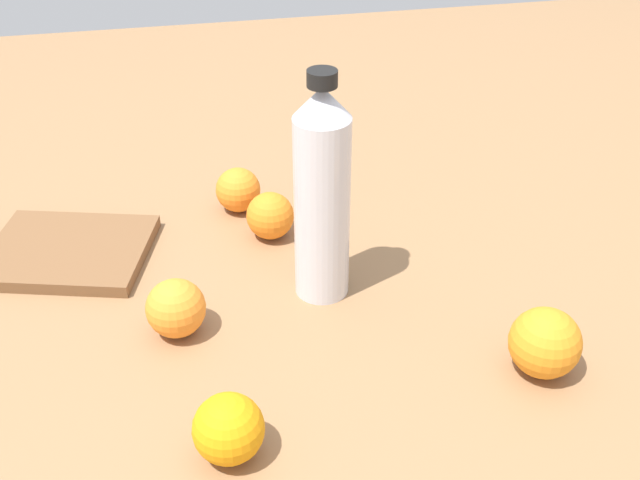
% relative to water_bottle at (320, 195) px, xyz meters
% --- Properties ---
extents(ground_plane, '(2.40, 2.40, 0.00)m').
position_rel_water_bottle_xyz_m(ground_plane, '(-0.00, 0.03, -0.15)').
color(ground_plane, olive).
extents(water_bottle, '(0.07, 0.07, 0.31)m').
position_rel_water_bottle_xyz_m(water_bottle, '(0.00, 0.00, 0.00)').
color(water_bottle, silver).
rests_on(water_bottle, ground_plane).
extents(orange_0, '(0.07, 0.07, 0.07)m').
position_rel_water_bottle_xyz_m(orange_0, '(0.19, 0.05, -0.11)').
color(orange_0, orange).
rests_on(orange_0, ground_plane).
extents(orange_1, '(0.07, 0.07, 0.07)m').
position_rel_water_bottle_xyz_m(orange_1, '(0.04, -0.14, -0.11)').
color(orange_1, orange).
rests_on(orange_1, ground_plane).
extents(orange_2, '(0.08, 0.08, 0.08)m').
position_rel_water_bottle_xyz_m(orange_2, '(-0.22, 0.21, -0.11)').
color(orange_2, orange).
rests_on(orange_2, ground_plane).
extents(orange_3, '(0.07, 0.07, 0.07)m').
position_rel_water_bottle_xyz_m(orange_3, '(0.15, 0.26, -0.11)').
color(orange_3, orange).
rests_on(orange_3, ground_plane).
extents(orange_4, '(0.07, 0.07, 0.07)m').
position_rel_water_bottle_xyz_m(orange_4, '(0.08, -0.23, -0.11)').
color(orange_4, orange).
rests_on(orange_4, ground_plane).
extents(cutting_board, '(0.26, 0.23, 0.02)m').
position_rel_water_bottle_xyz_m(cutting_board, '(0.34, -0.15, -0.14)').
color(cutting_board, brown).
rests_on(cutting_board, ground_plane).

